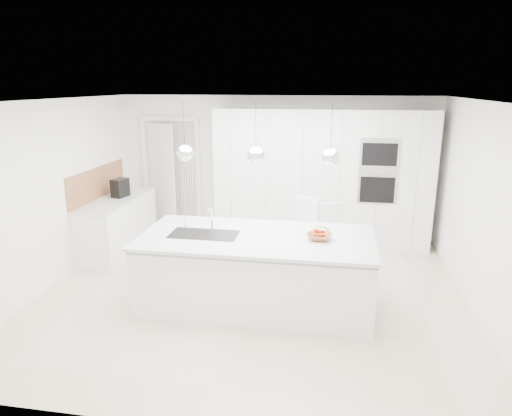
% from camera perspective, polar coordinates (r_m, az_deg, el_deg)
% --- Properties ---
extents(floor, '(5.50, 5.50, 0.00)m').
position_cam_1_polar(floor, '(6.16, -0.47, -10.66)').
color(floor, beige).
rests_on(floor, ground).
extents(wall_back, '(5.50, 0.00, 5.50)m').
position_cam_1_polar(wall_back, '(8.14, 2.60, 5.06)').
color(wall_back, white).
rests_on(wall_back, ground).
extents(wall_left, '(0.00, 5.00, 5.00)m').
position_cam_1_polar(wall_left, '(6.75, -24.14, 1.59)').
color(wall_left, white).
rests_on(wall_left, ground).
extents(ceiling, '(5.50, 5.50, 0.00)m').
position_cam_1_polar(ceiling, '(5.54, -0.53, 13.28)').
color(ceiling, white).
rests_on(ceiling, wall_back).
extents(tall_cabinets, '(3.60, 0.60, 2.30)m').
position_cam_1_polar(tall_cabinets, '(7.80, 8.16, 3.73)').
color(tall_cabinets, white).
rests_on(tall_cabinets, floor).
extents(oven_stack, '(0.62, 0.04, 1.05)m').
position_cam_1_polar(oven_stack, '(7.50, 15.06, 4.44)').
color(oven_stack, '#A5A5A8').
rests_on(oven_stack, tall_cabinets).
extents(doorway_frame, '(1.11, 0.08, 2.13)m').
position_cam_1_polar(doorway_frame, '(8.60, -10.47, 3.86)').
color(doorway_frame, white).
rests_on(doorway_frame, floor).
extents(hallway_door, '(0.76, 0.38, 2.00)m').
position_cam_1_polar(hallway_door, '(8.65, -12.14, 3.70)').
color(hallway_door, white).
rests_on(hallway_door, floor).
extents(radiator, '(0.32, 0.04, 1.40)m').
position_cam_1_polar(radiator, '(8.53, -8.42, 2.64)').
color(radiator, white).
rests_on(radiator, floor).
extents(left_base_cabinets, '(0.60, 1.80, 0.86)m').
position_cam_1_polar(left_base_cabinets, '(7.81, -16.87, -2.23)').
color(left_base_cabinets, white).
rests_on(left_base_cabinets, floor).
extents(left_worktop, '(0.62, 1.82, 0.04)m').
position_cam_1_polar(left_worktop, '(7.69, -17.13, 0.97)').
color(left_worktop, silver).
rests_on(left_worktop, left_base_cabinets).
extents(oak_backsplash, '(0.02, 1.80, 0.50)m').
position_cam_1_polar(oak_backsplash, '(7.77, -19.18, 2.98)').
color(oak_backsplash, '#AE6F43').
rests_on(oak_backsplash, wall_left).
extents(island_base, '(2.80, 1.20, 0.86)m').
position_cam_1_polar(island_base, '(5.69, -0.02, -8.15)').
color(island_base, white).
rests_on(island_base, floor).
extents(island_worktop, '(2.84, 1.40, 0.04)m').
position_cam_1_polar(island_worktop, '(5.57, 0.07, -3.70)').
color(island_worktop, silver).
rests_on(island_worktop, island_base).
extents(island_sink, '(0.84, 0.44, 0.18)m').
position_cam_1_polar(island_sink, '(5.69, -6.50, -4.05)').
color(island_sink, '#3F3F42').
rests_on(island_sink, island_worktop).
extents(island_tap, '(0.02, 0.02, 0.30)m').
position_cam_1_polar(island_tap, '(5.79, -5.55, -1.29)').
color(island_tap, white).
rests_on(island_tap, island_worktop).
extents(pendant_left, '(0.20, 0.20, 0.20)m').
position_cam_1_polar(pendant_left, '(5.49, -8.87, 6.79)').
color(pendant_left, white).
rests_on(pendant_left, ceiling).
extents(pendant_mid, '(0.20, 0.20, 0.20)m').
position_cam_1_polar(pendant_mid, '(5.28, -0.02, 6.64)').
color(pendant_mid, white).
rests_on(pendant_mid, ceiling).
extents(pendant_right, '(0.20, 0.20, 0.20)m').
position_cam_1_polar(pendant_right, '(5.21, 9.30, 6.32)').
color(pendant_right, white).
rests_on(pendant_right, ceiling).
extents(fruit_bowl, '(0.33, 0.33, 0.07)m').
position_cam_1_polar(fruit_bowl, '(5.48, 7.91, -3.56)').
color(fruit_bowl, '#AE6F43').
rests_on(fruit_bowl, island_worktop).
extents(espresso_machine, '(0.24, 0.31, 0.30)m').
position_cam_1_polar(espresso_machine, '(7.77, -16.62, 2.44)').
color(espresso_machine, black).
rests_on(espresso_machine, left_worktop).
extents(bar_stool_left, '(0.56, 0.63, 1.13)m').
position_cam_1_polar(bar_stool_left, '(6.52, 6.25, -3.84)').
color(bar_stool_left, white).
rests_on(bar_stool_left, floor).
extents(bar_stool_right, '(0.47, 0.57, 1.07)m').
position_cam_1_polar(bar_stool_right, '(6.48, 9.19, -4.35)').
color(bar_stool_right, white).
rests_on(bar_stool_right, floor).
extents(apple_a, '(0.08, 0.08, 0.08)m').
position_cam_1_polar(apple_a, '(5.49, 7.99, -3.15)').
color(apple_a, '#A50204').
rests_on(apple_a, fruit_bowl).
extents(apple_b, '(0.08, 0.08, 0.08)m').
position_cam_1_polar(apple_b, '(5.48, 8.27, -3.18)').
color(apple_b, '#A50204').
rests_on(apple_b, fruit_bowl).
extents(apple_c, '(0.07, 0.07, 0.07)m').
position_cam_1_polar(apple_c, '(5.49, 8.15, -3.23)').
color(apple_c, '#A50204').
rests_on(apple_c, fruit_bowl).
extents(apple_extra_3, '(0.09, 0.09, 0.09)m').
position_cam_1_polar(apple_extra_3, '(5.51, 7.59, -3.06)').
color(apple_extra_3, '#A50204').
rests_on(apple_extra_3, fruit_bowl).
extents(banana_bunch, '(0.24, 0.17, 0.22)m').
position_cam_1_polar(banana_bunch, '(5.43, 8.05, -2.83)').
color(banana_bunch, gold).
rests_on(banana_bunch, fruit_bowl).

